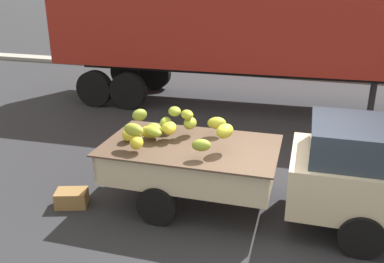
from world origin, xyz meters
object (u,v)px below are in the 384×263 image
Objects in this scene: pickup_truck at (312,169)px; semi_trailer at (256,20)px; produce_crate at (72,198)px; fallen_banana_bunch_near_tailgate at (81,195)px.

semi_trailer reaches higher than pickup_truck.
semi_trailer is 23.27× the size of produce_crate.
semi_trailer is at bearing 73.44° from fallen_banana_bunch_near_tailgate.
produce_crate is at bearing -105.05° from fallen_banana_bunch_near_tailgate.
fallen_banana_bunch_near_tailgate is 0.57× the size of produce_crate.
semi_trailer is 41.01× the size of fallen_banana_bunch_near_tailgate.
semi_trailer reaches higher than fallen_banana_bunch_near_tailgate.
produce_crate reaches higher than fallen_banana_bunch_near_tailgate.
semi_trailer is 7.27m from fallen_banana_bunch_near_tailgate.
semi_trailer is (-1.88, 6.01, 1.65)m from pickup_truck.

